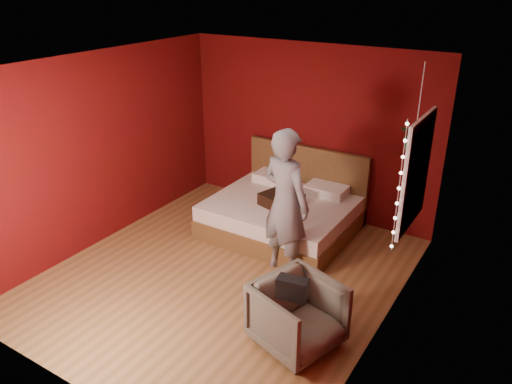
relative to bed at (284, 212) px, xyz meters
name	(u,v)px	position (x,y,z in m)	size (l,w,h in m)	color
floor	(225,274)	(-0.04, -1.45, -0.28)	(4.50, 4.50, 0.00)	olive
room_walls	(221,149)	(-0.04, -1.45, 1.40)	(4.04, 4.54, 2.62)	#5A090D
window	(416,172)	(1.92, -0.55, 1.22)	(0.05, 0.97, 1.27)	white
fairy_lights	(399,188)	(1.90, -1.08, 1.22)	(0.04, 0.04, 1.45)	silver
bed	(284,212)	(0.00, 0.00, 0.00)	(1.98, 1.68, 1.09)	brown
person	(286,203)	(0.53, -0.95, 0.66)	(0.69, 0.45, 1.88)	slate
armchair	(298,315)	(1.32, -2.10, 0.08)	(0.77, 0.79, 0.72)	#575345
handbag	(292,288)	(1.36, -2.31, 0.54)	(0.29, 0.14, 0.21)	black
throw_pillow	(281,199)	(0.06, -0.20, 0.30)	(0.48, 0.48, 0.17)	black
hanging_plant	(415,136)	(1.73, -0.03, 1.46)	(0.33, 0.29, 1.04)	silver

